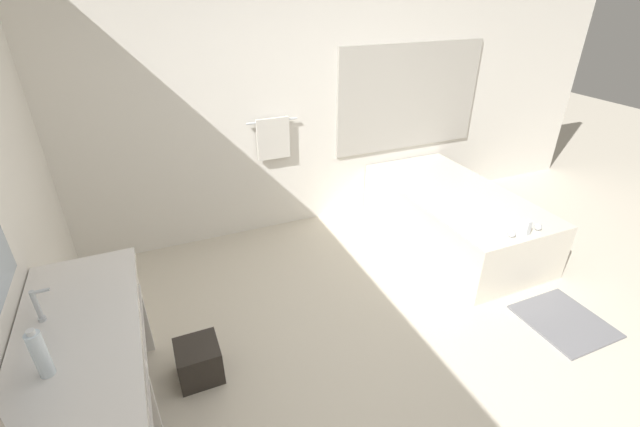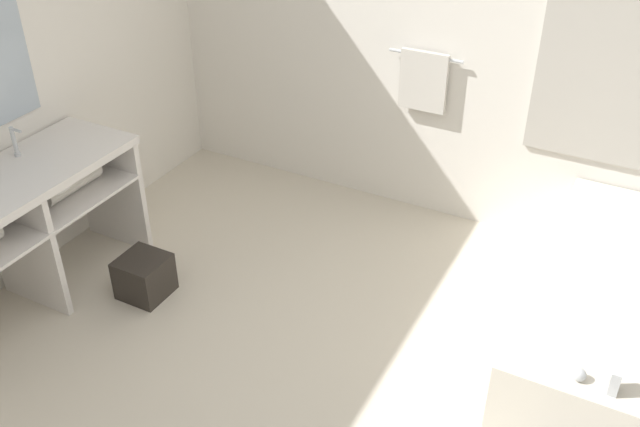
# 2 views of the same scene
# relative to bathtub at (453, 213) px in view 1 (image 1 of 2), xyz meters

# --- Properties ---
(ground_plane) EXTENTS (16.00, 16.00, 0.00)m
(ground_plane) POSITION_rel_bathtub_xyz_m (-1.24, -1.25, -0.29)
(ground_plane) COLOR beige
(ground_plane) RESTS_ON ground
(wall_back_with_blinds) EXTENTS (7.40, 0.13, 2.70)m
(wall_back_with_blinds) POSITION_rel_bathtub_xyz_m (-1.20, 0.97, 1.06)
(wall_back_with_blinds) COLOR white
(wall_back_with_blinds) RESTS_ON ground_plane
(vanity_counter) EXTENTS (0.57, 1.51, 0.84)m
(vanity_counter) POSITION_rel_bathtub_xyz_m (-3.14, -1.09, 0.33)
(vanity_counter) COLOR white
(vanity_counter) RESTS_ON ground_plane
(sink_faucet) EXTENTS (0.09, 0.04, 0.18)m
(sink_faucet) POSITION_rel_bathtub_xyz_m (-3.30, -0.90, 0.64)
(sink_faucet) COLOR silver
(sink_faucet) RESTS_ON vanity_counter
(bathtub) EXTENTS (0.97, 1.87, 0.64)m
(bathtub) POSITION_rel_bathtub_xyz_m (0.00, 0.00, 0.00)
(bathtub) COLOR silver
(bathtub) RESTS_ON ground_plane
(water_bottle_1) EXTENTS (0.06, 0.06, 0.25)m
(water_bottle_1) POSITION_rel_bathtub_xyz_m (-3.24, -1.28, 0.67)
(water_bottle_1) COLOR white
(water_bottle_1) RESTS_ON vanity_counter
(waste_bin) EXTENTS (0.27, 0.27, 0.26)m
(waste_bin) POSITION_rel_bathtub_xyz_m (-2.62, -0.76, -0.16)
(waste_bin) COLOR #2D2823
(waste_bin) RESTS_ON ground_plane
(bath_mat) EXTENTS (0.56, 0.60, 0.02)m
(bath_mat) POSITION_rel_bathtub_xyz_m (0.04, -1.35, -0.28)
(bath_mat) COLOR slate
(bath_mat) RESTS_ON ground_plane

